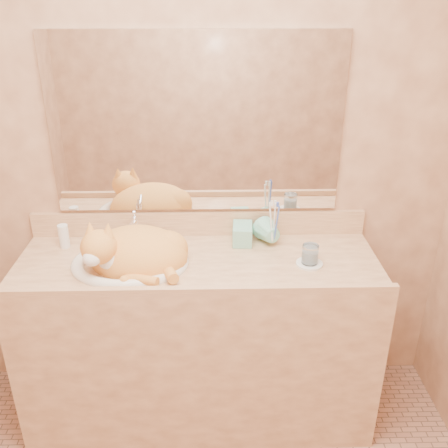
{
  "coord_description": "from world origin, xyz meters",
  "views": [
    {
      "loc": [
        0.07,
        -1.19,
        1.94
      ],
      "look_at": [
        0.12,
        0.7,
        1.04
      ],
      "focal_mm": 40.0,
      "sensor_mm": 36.0,
      "label": 1
    }
  ],
  "objects_px": {
    "sink_basin": "(129,248)",
    "toothbrush_cup": "(273,237)",
    "cat": "(133,251)",
    "soap_dispenser": "(243,229)",
    "water_glass": "(310,254)",
    "vanity_counter": "(200,339)"
  },
  "relations": [
    {
      "from": "cat",
      "to": "toothbrush_cup",
      "type": "height_order",
      "value": "cat"
    },
    {
      "from": "cat",
      "to": "toothbrush_cup",
      "type": "relative_size",
      "value": 3.74
    },
    {
      "from": "toothbrush_cup",
      "to": "water_glass",
      "type": "height_order",
      "value": "toothbrush_cup"
    },
    {
      "from": "sink_basin",
      "to": "toothbrush_cup",
      "type": "distance_m",
      "value": 0.65
    },
    {
      "from": "cat",
      "to": "soap_dispenser",
      "type": "relative_size",
      "value": 2.17
    },
    {
      "from": "water_glass",
      "to": "soap_dispenser",
      "type": "bearing_deg",
      "value": 152.03
    },
    {
      "from": "vanity_counter",
      "to": "cat",
      "type": "height_order",
      "value": "cat"
    },
    {
      "from": "sink_basin",
      "to": "water_glass",
      "type": "bearing_deg",
      "value": -3.28
    },
    {
      "from": "soap_dispenser",
      "to": "vanity_counter",
      "type": "bearing_deg",
      "value": -147.86
    },
    {
      "from": "water_glass",
      "to": "vanity_counter",
      "type": "bearing_deg",
      "value": 175.07
    },
    {
      "from": "toothbrush_cup",
      "to": "water_glass",
      "type": "relative_size",
      "value": 1.4
    },
    {
      "from": "sink_basin",
      "to": "cat",
      "type": "xyz_separation_m",
      "value": [
        0.02,
        -0.01,
        -0.0
      ]
    },
    {
      "from": "sink_basin",
      "to": "water_glass",
      "type": "distance_m",
      "value": 0.78
    },
    {
      "from": "sink_basin",
      "to": "toothbrush_cup",
      "type": "relative_size",
      "value": 4.26
    },
    {
      "from": "cat",
      "to": "toothbrush_cup",
      "type": "bearing_deg",
      "value": 22.88
    },
    {
      "from": "soap_dispenser",
      "to": "toothbrush_cup",
      "type": "relative_size",
      "value": 1.72
    },
    {
      "from": "sink_basin",
      "to": "soap_dispenser",
      "type": "distance_m",
      "value": 0.51
    },
    {
      "from": "vanity_counter",
      "to": "toothbrush_cup",
      "type": "distance_m",
      "value": 0.6
    },
    {
      "from": "cat",
      "to": "water_glass",
      "type": "relative_size",
      "value": 5.22
    },
    {
      "from": "vanity_counter",
      "to": "cat",
      "type": "distance_m",
      "value": 0.57
    },
    {
      "from": "vanity_counter",
      "to": "soap_dispenser",
      "type": "relative_size",
      "value": 7.96
    },
    {
      "from": "sink_basin",
      "to": "soap_dispenser",
      "type": "relative_size",
      "value": 2.48
    }
  ]
}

